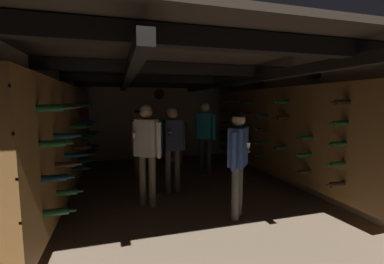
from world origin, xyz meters
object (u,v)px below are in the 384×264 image
(person_host_center, at_px, (172,141))
(person_guest_far_left, at_px, (139,136))
(display_bottle, at_px, (173,128))
(wine_crate_stack, at_px, (173,148))
(person_guest_far_right, at_px, (205,131))
(person_guest_mid_left, at_px, (147,145))
(person_guest_near_right, at_px, (238,155))

(person_host_center, distance_m, person_guest_far_left, 1.47)
(person_host_center, bearing_deg, person_guest_far_left, 111.25)
(display_bottle, bearing_deg, wine_crate_stack, -108.30)
(person_guest_far_right, height_order, person_guest_mid_left, person_guest_far_right)
(person_guest_near_right, distance_m, person_guest_far_left, 3.03)
(wine_crate_stack, relative_size, person_guest_far_right, 0.52)
(display_bottle, distance_m, person_guest_far_left, 1.42)
(wine_crate_stack, relative_size, person_host_center, 0.54)
(wine_crate_stack, relative_size, person_guest_near_right, 0.56)
(person_guest_mid_left, bearing_deg, person_guest_far_right, 45.25)
(person_guest_far_left, bearing_deg, person_guest_near_right, -66.09)
(wine_crate_stack, height_order, person_guest_near_right, person_guest_near_right)
(wine_crate_stack, xyz_separation_m, display_bottle, (0.02, 0.05, 0.59))
(wine_crate_stack, relative_size, person_guest_far_left, 0.57)
(display_bottle, relative_size, person_guest_far_left, 0.22)
(person_guest_mid_left, bearing_deg, person_host_center, 45.57)
(person_guest_far_right, bearing_deg, wine_crate_stack, 113.84)
(person_guest_near_right, relative_size, person_guest_mid_left, 0.94)
(person_guest_mid_left, bearing_deg, wine_crate_stack, 69.98)
(person_guest_far_left, bearing_deg, person_guest_far_right, -11.94)
(wine_crate_stack, xyz_separation_m, person_guest_far_left, (-1.02, -0.91, 0.49))
(person_guest_far_left, bearing_deg, person_guest_mid_left, -90.56)
(wine_crate_stack, bearing_deg, person_host_center, -102.00)
(person_guest_far_right, bearing_deg, person_host_center, -134.93)
(display_bottle, height_order, person_guest_near_right, person_guest_near_right)
(wine_crate_stack, distance_m, person_guest_near_right, 3.72)
(display_bottle, relative_size, person_guest_far_right, 0.20)
(person_host_center, xyz_separation_m, person_guest_far_right, (1.03, 1.04, 0.06))
(person_guest_far_left, bearing_deg, wine_crate_stack, 41.91)
(person_host_center, xyz_separation_m, person_guest_mid_left, (-0.55, -0.56, 0.04))
(wine_crate_stack, bearing_deg, person_guest_far_left, -138.09)
(display_bottle, relative_size, person_host_center, 0.21)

